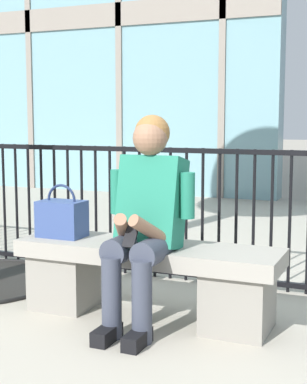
% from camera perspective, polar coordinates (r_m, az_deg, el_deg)
% --- Properties ---
extents(ground_plane, '(60.00, 60.00, 0.00)m').
position_cam_1_polar(ground_plane, '(3.59, -0.64, -12.15)').
color(ground_plane, '#A8A091').
extents(stone_bench, '(1.60, 0.44, 0.45)m').
position_cam_1_polar(stone_bench, '(3.51, -0.65, -7.97)').
color(stone_bench, gray).
rests_on(stone_bench, ground).
extents(seated_person_with_phone, '(0.52, 0.66, 1.21)m').
position_cam_1_polar(seated_person_with_phone, '(3.29, -0.80, -2.22)').
color(seated_person_with_phone, '#383D4C').
rests_on(seated_person_with_phone, ground).
extents(handbag_on_bench, '(0.29, 0.19, 0.33)m').
position_cam_1_polar(handbag_on_bench, '(3.70, -8.96, -2.52)').
color(handbag_on_bench, '#33477F').
rests_on(handbag_on_bench, stone_bench).
extents(plaza_railing, '(7.65, 0.04, 0.98)m').
position_cam_1_polar(plaza_railing, '(4.24, 4.01, -2.22)').
color(plaza_railing, black).
rests_on(plaza_railing, ground).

